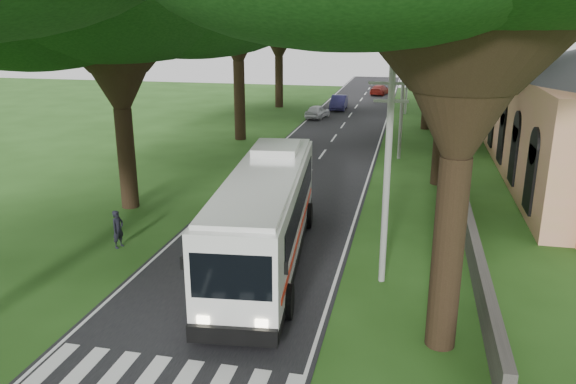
{
  "coord_description": "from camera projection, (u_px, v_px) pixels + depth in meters",
  "views": [
    {
      "loc": [
        6.24,
        -13.65,
        9.49
      ],
      "look_at": [
        1.11,
        9.41,
        2.2
      ],
      "focal_mm": 35.0,
      "sensor_mm": 36.0,
      "label": 1
    }
  ],
  "objects": [
    {
      "name": "ground",
      "position": [
        184.0,
        350.0,
        16.82
      ],
      "size": [
        140.0,
        140.0,
        0.0
      ],
      "primitive_type": "plane",
      "color": "#204513",
      "rests_on": "ground"
    },
    {
      "name": "road",
      "position": [
        320.0,
        158.0,
        40.14
      ],
      "size": [
        8.0,
        120.0,
        0.04
      ],
      "primitive_type": "cube",
      "color": "black",
      "rests_on": "ground"
    },
    {
      "name": "property_wall",
      "position": [
        452.0,
        159.0,
        37.17
      ],
      "size": [
        0.35,
        50.0,
        1.2
      ],
      "primitive_type": "cube",
      "color": "#383533",
      "rests_on": "ground"
    },
    {
      "name": "pole_near",
      "position": [
        387.0,
        174.0,
        20.05
      ],
      "size": [
        1.6,
        0.24,
        8.0
      ],
      "color": "gray",
      "rests_on": "ground"
    },
    {
      "name": "pole_mid",
      "position": [
        402.0,
        100.0,
        38.7
      ],
      "size": [
        1.6,
        0.24,
        8.0
      ],
      "color": "gray",
      "rests_on": "ground"
    },
    {
      "name": "pole_far",
      "position": [
        407.0,
        73.0,
        57.36
      ],
      "size": [
        1.6,
        0.24,
        8.0
      ],
      "color": "gray",
      "rests_on": "ground"
    },
    {
      "name": "tree_l_far",
      "position": [
        279.0,
        3.0,
        60.06
      ],
      "size": [
        15.23,
        15.23,
        14.5
      ],
      "color": "black",
      "rests_on": "ground"
    },
    {
      "name": "coach_bus",
      "position": [
        266.0,
        213.0,
        22.36
      ],
      "size": [
        4.11,
        13.31,
        3.86
      ],
      "rotation": [
        0.0,
        0.0,
        0.1
      ],
      "color": "white",
      "rests_on": "ground"
    },
    {
      "name": "distant_car_a",
      "position": [
        317.0,
        111.0,
        55.86
      ],
      "size": [
        2.25,
        4.11,
        1.33
      ],
      "primitive_type": "imported",
      "rotation": [
        0.0,
        0.0,
        2.96
      ],
      "color": "silver",
      "rests_on": "road"
    },
    {
      "name": "distant_car_b",
      "position": [
        339.0,
        102.0,
        61.23
      ],
      "size": [
        1.72,
        4.63,
        1.51
      ],
      "primitive_type": "imported",
      "rotation": [
        0.0,
        0.0,
        0.03
      ],
      "color": "#252251",
      "rests_on": "road"
    },
    {
      "name": "distant_car_c",
      "position": [
        380.0,
        90.0,
        73.25
      ],
      "size": [
        2.69,
        4.67,
        1.27
      ],
      "primitive_type": "imported",
      "rotation": [
        0.0,
        0.0,
        2.92
      ],
      "color": "maroon",
      "rests_on": "road"
    },
    {
      "name": "pedestrian",
      "position": [
        118.0,
        229.0,
        24.16
      ],
      "size": [
        0.53,
        0.69,
        1.67
      ],
      "primitive_type": "imported",
      "rotation": [
        0.0,
        0.0,
        1.33
      ],
      "color": "black",
      "rests_on": "ground"
    }
  ]
}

